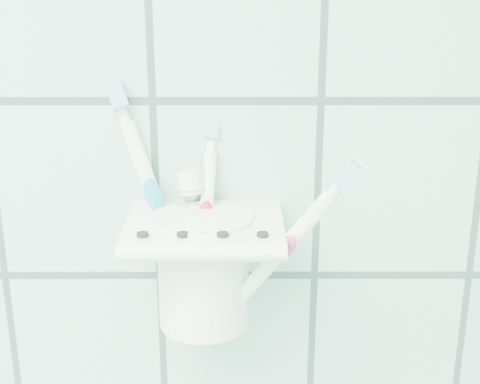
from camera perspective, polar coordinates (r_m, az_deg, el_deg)
The scene contains 6 objects.
holder_bracket at distance 0.58m, azimuth -3.00°, elevation -3.26°, with size 0.13×0.11×0.04m.
cup at distance 0.59m, azimuth -3.16°, elevation -6.28°, with size 0.09×0.09×0.10m.
toothbrush_pink at distance 0.58m, azimuth -4.17°, elevation -0.29°, with size 0.07×0.05×0.22m.
toothbrush_blue at distance 0.56m, azimuth -3.88°, elevation -2.77°, with size 0.02×0.07×0.18m.
toothbrush_orange at distance 0.56m, azimuth -1.57°, elevation -1.75°, with size 0.10×0.06×0.19m.
toothpaste_tube at distance 0.60m, azimuth -3.16°, elevation -3.42°, with size 0.04×0.04×0.13m.
Camera 1 is at (0.67, 0.62, 1.53)m, focal length 50.00 mm.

